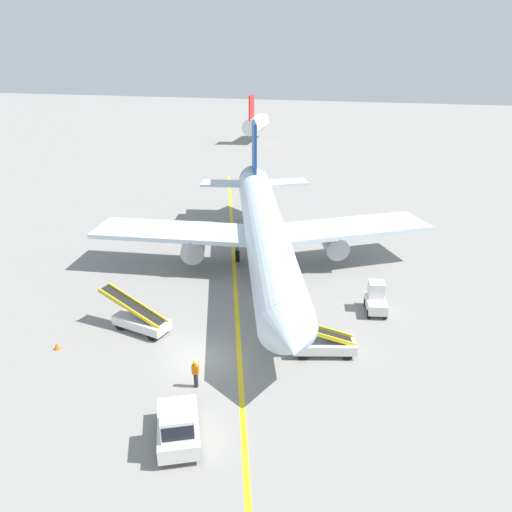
# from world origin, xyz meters

# --- Properties ---
(ground_plane) EXTENTS (300.00, 300.00, 0.00)m
(ground_plane) POSITION_xyz_m (0.00, 0.00, 0.00)
(ground_plane) COLOR gray
(taxi_line_yellow) EXTENTS (24.51, 76.34, 0.01)m
(taxi_line_yellow) POSITION_xyz_m (0.82, 5.00, 0.00)
(taxi_line_yellow) COLOR yellow
(taxi_line_yellow) RESTS_ON ground
(airliner) EXTENTS (27.70, 34.51, 10.10)m
(airliner) POSITION_xyz_m (0.65, 13.87, 3.42)
(airliner) COLOR silver
(airliner) RESTS_ON ground
(pushback_tug) EXTENTS (3.18, 4.06, 2.20)m
(pushback_tug) POSITION_xyz_m (1.29, -6.62, 0.99)
(pushback_tug) COLOR silver
(pushback_tug) RESTS_ON ground
(baggage_tug_near_wing) EXTENTS (1.68, 2.58, 2.10)m
(baggage_tug_near_wing) POSITION_xyz_m (9.91, 8.49, 0.93)
(baggage_tug_near_wing) COLOR silver
(baggage_tug_near_wing) RESTS_ON ground
(belt_loader_forward_hold) EXTENTS (5.16, 2.38, 2.59)m
(belt_loader_forward_hold) POSITION_xyz_m (6.90, 2.33, 0.78)
(belt_loader_forward_hold) COLOR silver
(belt_loader_forward_hold) RESTS_ON ground
(belt_loader_aft_hold) EXTENTS (5.16, 2.44, 2.59)m
(belt_loader_aft_hold) POSITION_xyz_m (-4.99, 2.21, 0.78)
(belt_loader_aft_hold) COLOR silver
(belt_loader_aft_hold) RESTS_ON ground
(ground_crew_marshaller) EXTENTS (0.36, 0.24, 1.70)m
(ground_crew_marshaller) POSITION_xyz_m (0.62, -2.49, 0.91)
(ground_crew_marshaller) COLOR #26262D
(ground_crew_marshaller) RESTS_ON ground
(safety_cone_nose_left) EXTENTS (0.36, 0.36, 0.44)m
(safety_cone_nose_left) POSITION_xyz_m (-8.97, -1.13, 0.22)
(safety_cone_nose_left) COLOR orange
(safety_cone_nose_left) RESTS_ON ground
(safety_cone_nose_right) EXTENTS (0.36, 0.36, 0.44)m
(safety_cone_nose_right) POSITION_xyz_m (-9.45, 18.88, 0.22)
(safety_cone_nose_right) COLOR orange
(safety_cone_nose_right) RESTS_ON ground
(distant_aircraft_far_left) EXTENTS (3.00, 10.10, 8.80)m
(distant_aircraft_far_left) POSITION_xyz_m (-14.52, 72.15, 3.22)
(distant_aircraft_far_left) COLOR silver
(distant_aircraft_far_left) RESTS_ON ground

